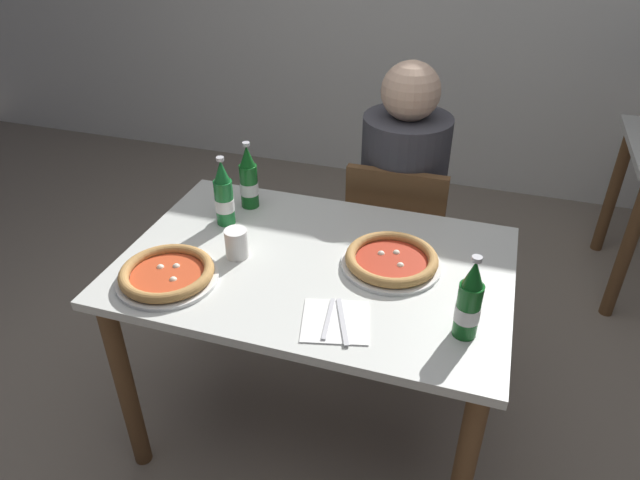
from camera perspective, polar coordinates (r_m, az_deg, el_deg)
name	(u,v)px	position (r m, az deg, el deg)	size (l,w,h in m)	color
ground_plane	(316,422)	(2.33, -0.39, -17.44)	(8.00, 8.00, 0.00)	gray
dining_table_main	(315,291)	(1.88, -0.46, -5.00)	(1.20, 0.80, 0.75)	silver
chair_behind_table	(396,240)	(2.43, 7.49, -0.05)	(0.40, 0.40, 0.85)	brown
diner_seated	(400,213)	(2.41, 7.88, 2.61)	(0.34, 0.34, 1.21)	#2D3342
pizza_margherita_near	(391,260)	(1.80, 7.03, -1.97)	(0.31, 0.31, 0.04)	white
pizza_marinara_far	(167,274)	(1.78, -14.79, -3.26)	(0.30, 0.30, 0.04)	white
beer_bottle_left	(249,180)	(2.08, -7.02, 5.87)	(0.07, 0.07, 0.25)	#14591E
beer_bottle_center	(224,196)	(1.98, -9.43, 4.28)	(0.07, 0.07, 0.25)	#196B2D
beer_bottle_right	(469,303)	(1.53, 14.43, -6.01)	(0.07, 0.07, 0.25)	#14591E
napkin_with_cutlery	(336,321)	(1.59, 1.54, -7.95)	(0.22, 0.22, 0.01)	white
paper_cup	(237,243)	(1.83, -8.20, -0.32)	(0.07, 0.07, 0.10)	white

